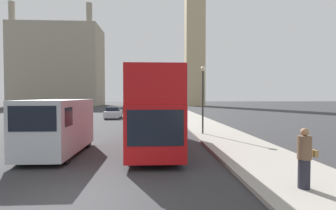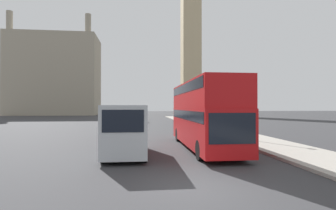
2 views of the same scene
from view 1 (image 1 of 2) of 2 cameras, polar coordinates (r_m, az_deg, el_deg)
ground_plane at (r=7.83m, az=-19.34°, el=-19.89°), size 300.00×300.00×0.00m
sidewalk_strip at (r=8.98m, az=31.65°, el=-16.67°), size 3.92×120.00×0.15m
clock_tower at (r=87.95m, az=5.84°, el=21.49°), size 6.27×6.44×63.32m
building_block_distant at (r=92.26m, az=-22.64°, el=7.80°), size 26.50×14.73×30.85m
red_double_decker_bus at (r=15.03m, az=-2.87°, el=-0.24°), size 2.48×10.37×4.18m
white_van at (r=13.97m, az=-22.92°, el=-4.17°), size 2.20×5.50×2.73m
pedestrian at (r=8.91m, az=27.57°, el=-10.24°), size 0.56×0.40×1.81m
street_lamp at (r=19.48m, az=7.61°, el=3.57°), size 0.36×0.36×4.96m
parked_sedan at (r=35.70m, az=-11.81°, el=-1.73°), size 1.85×4.49×1.50m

